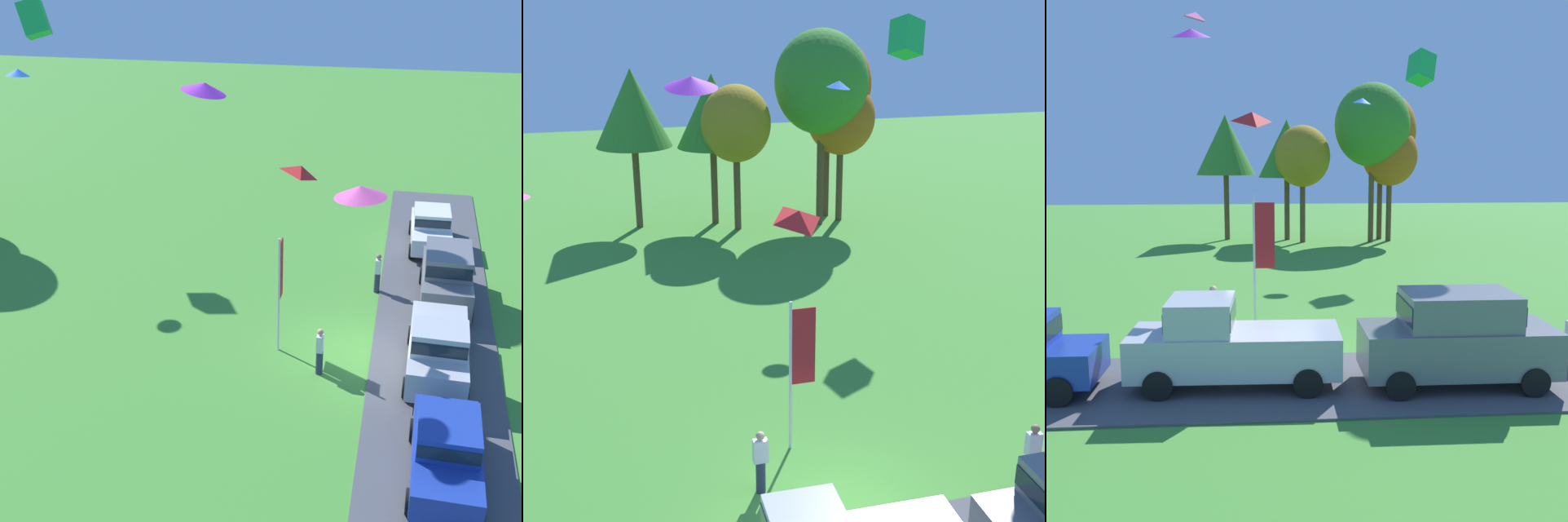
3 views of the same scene
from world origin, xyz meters
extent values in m
plane|color=#478E33|center=(0.00, 0.00, 0.00)|extent=(120.00, 120.00, 0.00)
cylinder|color=#2D334C|center=(4.83, -0.45, 0.44)|extent=(0.24, 0.24, 0.88)
cube|color=white|center=(4.83, -0.45, 1.18)|extent=(0.36, 0.22, 0.60)
sphere|color=#9E7051|center=(4.83, -0.45, 1.60)|extent=(0.22, 0.22, 0.22)
cylinder|color=#2D334C|center=(-1.75, 1.07, 0.44)|extent=(0.24, 0.24, 0.88)
cube|color=white|center=(-1.75, 1.07, 1.18)|extent=(0.36, 0.22, 0.60)
sphere|color=tan|center=(-1.75, 1.07, 1.60)|extent=(0.22, 0.22, 0.22)
cylinder|color=brown|center=(-2.60, 25.22, 2.22)|extent=(0.36, 0.36, 4.44)
cone|color=#387F28|center=(-2.60, 25.22, 6.44)|extent=(4.00, 4.00, 4.00)
cylinder|color=brown|center=(1.53, 24.87, 2.14)|extent=(0.36, 0.36, 4.27)
cone|color=#387F28|center=(1.53, 24.87, 6.20)|extent=(3.85, 3.85, 3.85)
cylinder|color=brown|center=(2.51, 23.43, 2.02)|extent=(0.36, 0.36, 4.05)
ellipsoid|color=olive|center=(2.51, 23.43, 5.69)|extent=(3.64, 3.64, 4.01)
cylinder|color=brown|center=(7.06, 23.19, 2.74)|extent=(0.36, 0.36, 5.47)
ellipsoid|color=#387F28|center=(7.06, 23.19, 7.69)|extent=(4.93, 4.93, 5.42)
cylinder|color=brown|center=(7.93, 24.72, 2.65)|extent=(0.36, 0.36, 5.30)
ellipsoid|color=#B25B19|center=(7.93, 24.72, 7.45)|extent=(4.77, 4.77, 5.25)
cylinder|color=brown|center=(8.36, 23.65, 2.05)|extent=(0.36, 0.36, 4.10)
ellipsoid|color=#B25B19|center=(8.36, 23.65, 5.76)|extent=(3.69, 3.69, 4.06)
cylinder|color=silver|center=(-0.52, 2.71, 2.15)|extent=(0.08, 0.08, 4.30)
cube|color=red|center=(-0.17, 2.71, 3.01)|extent=(0.64, 0.04, 2.15)
pyramid|color=red|center=(-0.52, 2.02, 6.73)|extent=(1.16, 1.21, 0.59)
cube|color=green|center=(8.16, 15.41, 10.18)|extent=(1.62, 1.75, 1.92)
cone|color=purple|center=(-2.55, 4.56, 9.63)|extent=(1.41, 1.44, 0.53)
cone|color=blue|center=(4.96, 14.70, 8.42)|extent=(1.24, 1.22, 0.40)
camera|label=1|loc=(-22.57, -1.31, 13.62)|focal=50.00mm
camera|label=2|loc=(-5.27, -13.65, 11.35)|focal=50.00mm
camera|label=3|loc=(-0.31, -17.01, 5.43)|focal=42.00mm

